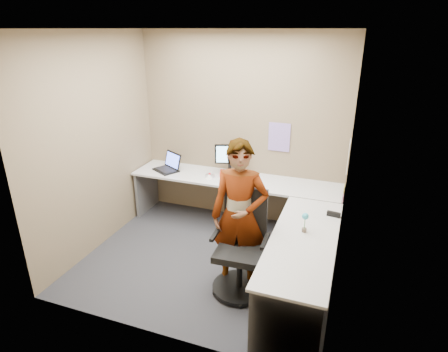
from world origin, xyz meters
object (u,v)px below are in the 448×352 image
at_px(desk, 252,210).
at_px(office_chair, 241,252).
at_px(person, 239,216).
at_px(monitor, 230,156).

xyz_separation_m(desk, office_chair, (0.10, -0.75, -0.13)).
distance_m(desk, person, 0.71).
distance_m(monitor, person, 1.49).
bearing_deg(office_chair, desk, 94.54).
xyz_separation_m(desk, monitor, (-0.54, 0.70, 0.43)).
relative_size(desk, person, 1.78).
height_order(desk, person, person).
xyz_separation_m(monitor, office_chair, (0.64, -1.45, -0.56)).
height_order(monitor, office_chair, monitor).
bearing_deg(desk, monitor, 127.69).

